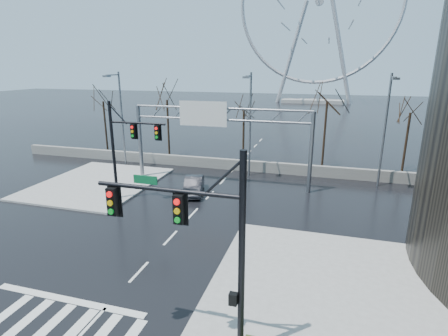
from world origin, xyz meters
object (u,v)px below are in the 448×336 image
(signal_mast_far, at_px, (125,143))
(car, at_px, (194,185))
(signal_mast_near, at_px, (204,235))
(ferris_wheel, at_px, (319,8))
(sign_gantry, at_px, (216,129))

(signal_mast_far, xyz_separation_m, car, (4.38, 3.13, -4.13))
(signal_mast_near, distance_m, signal_mast_far, 17.03)
(signal_mast_far, distance_m, car, 6.78)
(signal_mast_near, xyz_separation_m, ferris_wheel, (-0.14, 99.04, 21.26))
(signal_mast_near, bearing_deg, signal_mast_far, 130.26)
(signal_mast_near, height_order, ferris_wheel, ferris_wheel)
(signal_mast_near, xyz_separation_m, car, (-6.63, 16.12, -4.17))
(ferris_wheel, bearing_deg, signal_mast_far, -97.20)
(signal_mast_near, distance_m, car, 17.92)
(signal_mast_far, relative_size, sign_gantry, 0.49)
(sign_gantry, height_order, ferris_wheel, ferris_wheel)
(ferris_wheel, xyz_separation_m, car, (-6.49, -82.91, -25.43))
(sign_gantry, bearing_deg, signal_mast_far, -132.47)
(car, bearing_deg, ferris_wheel, 70.95)
(signal_mast_far, height_order, car, signal_mast_far)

